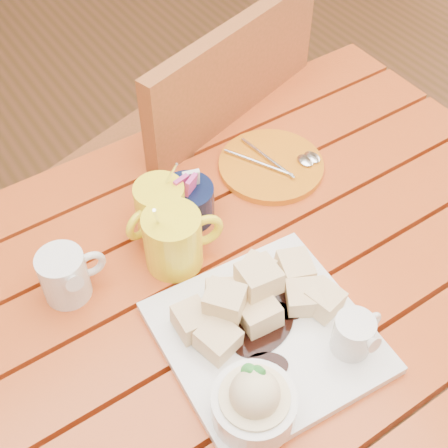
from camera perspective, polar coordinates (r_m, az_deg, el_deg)
table at (r=1.02m, az=0.33°, el=-9.83°), size 1.20×0.79×0.75m
dessert_plate at (r=0.85m, az=3.84°, el=-10.78°), size 0.29×0.29×0.11m
coffee_mug_left at (r=0.98m, az=-5.95°, el=1.45°), size 0.11×0.08×0.13m
coffee_mug_right at (r=0.93m, az=-4.53°, el=-1.37°), size 0.12×0.09×0.15m
cream_pitcher at (r=0.92m, az=-14.29°, el=-4.51°), size 0.10×0.08×0.08m
sugar_caddy at (r=1.00m, az=-3.35°, el=2.06°), size 0.09×0.09×0.09m
orange_saucer at (r=1.10m, az=4.41°, el=5.37°), size 0.18×0.18×0.02m
chair_far at (r=1.42m, az=-2.83°, el=4.87°), size 0.55×0.55×0.94m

